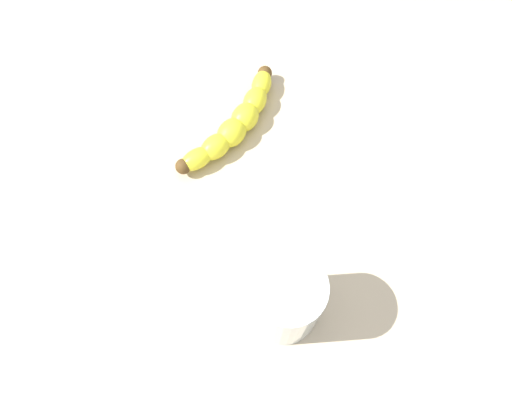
% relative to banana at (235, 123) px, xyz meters
% --- Properties ---
extents(wooden_tabletop, '(1.20, 1.20, 0.03)m').
position_rel_banana_xyz_m(wooden_tabletop, '(0.07, -0.07, -0.03)').
color(wooden_tabletop, '#CAB492').
rests_on(wooden_tabletop, ground).
extents(banana, '(0.06, 0.20, 0.03)m').
position_rel_banana_xyz_m(banana, '(0.00, 0.00, 0.00)').
color(banana, yellow).
rests_on(banana, wooden_tabletop).
extents(smoothie_glass, '(0.08, 0.08, 0.11)m').
position_rel_banana_xyz_m(smoothie_glass, '(0.18, -0.18, 0.03)').
color(smoothie_glass, silver).
rests_on(smoothie_glass, wooden_tabletop).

